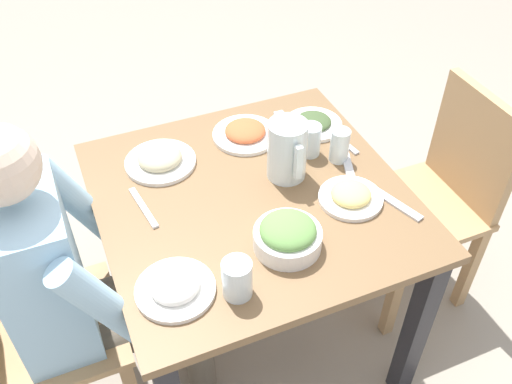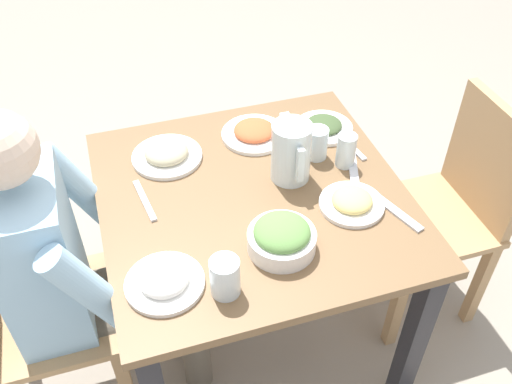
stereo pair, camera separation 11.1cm
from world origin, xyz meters
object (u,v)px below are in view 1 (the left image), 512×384
object	(u,v)px
plate_rice_curry	(245,133)
water_glass_far_right	(310,140)
chair_far	(440,191)
diner_near	(81,277)
plate_yoghurt	(175,287)
plate_fries	(351,196)
plate_beans	(160,159)
water_glass_center	(340,145)
plate_dolmas	(313,123)
dining_table	(252,224)
water_pitcher	(287,150)
salad_bowl	(288,235)
chair_near	(19,331)
water_glass_near_left	(237,279)

from	to	relation	value
plate_rice_curry	water_glass_far_right	bearing A→B (deg)	44.15
chair_far	diner_near	xyz separation A→B (m)	(0.02, -1.27, 0.15)
plate_yoghurt	plate_fries	distance (m)	0.58
plate_rice_curry	plate_beans	size ratio (longest dim) A/B	0.98
chair_far	water_glass_center	bearing A→B (deg)	-97.57
plate_rice_curry	plate_dolmas	bearing A→B (deg)	81.31
dining_table	water_glass_center	distance (m)	0.37
plate_rice_curry	plate_fries	world-z (taller)	plate_fries
plate_yoghurt	chair_far	bearing A→B (deg)	103.34
water_pitcher	plate_dolmas	xyz separation A→B (m)	(-0.19, 0.19, -0.08)
salad_bowl	plate_dolmas	distance (m)	0.56
chair_far	plate_dolmas	distance (m)	0.54
chair_near	plate_rice_curry	world-z (taller)	chair_near
water_pitcher	water_glass_near_left	world-z (taller)	water_pitcher
diner_near	water_pitcher	distance (m)	0.69
plate_fries	water_glass_far_right	world-z (taller)	water_glass_far_right
plate_dolmas	plate_yoghurt	size ratio (longest dim) A/B	0.96
chair_near	salad_bowl	xyz separation A→B (m)	(0.19, 0.74, 0.28)
chair_near	water_pitcher	xyz separation A→B (m)	(-0.08, 0.87, 0.34)
diner_near	plate_yoghurt	size ratio (longest dim) A/B	5.76
plate_yoghurt	plate_fries	size ratio (longest dim) A/B	1.07
water_pitcher	water_glass_near_left	xyz separation A→B (m)	(0.36, -0.30, -0.04)
plate_beans	water_glass_center	world-z (taller)	water_glass_center
chair_near	plate_yoghurt	distance (m)	0.54
chair_far	water_pitcher	size ratio (longest dim) A/B	4.62
diner_near	plate_dolmas	distance (m)	0.90
chair_far	diner_near	world-z (taller)	diner_near
diner_near	plate_beans	world-z (taller)	diner_near
plate_yoghurt	water_glass_far_right	xyz separation A→B (m)	(-0.37, 0.56, 0.03)
chair_near	plate_rice_curry	xyz separation A→B (m)	(-0.31, 0.82, 0.26)
diner_near	plate_fries	size ratio (longest dim) A/B	6.16
water_glass_far_right	salad_bowl	bearing A→B (deg)	-34.97
chair_far	plate_dolmas	xyz separation A→B (m)	(-0.25, -0.41, 0.25)
plate_rice_curry	plate_fries	bearing A→B (deg)	22.54
plate_rice_curry	plate_fries	size ratio (longest dim) A/B	1.15
chair_near	diner_near	size ratio (longest dim) A/B	0.75
diner_near	water_glass_near_left	world-z (taller)	diner_near
plate_dolmas	water_glass_near_left	distance (m)	0.75
chair_far	plate_beans	bearing A→B (deg)	-104.96
plate_beans	water_glass_near_left	bearing A→B (deg)	4.07
plate_yoghurt	water_glass_near_left	world-z (taller)	water_glass_near_left
dining_table	plate_fries	xyz separation A→B (m)	(0.13, 0.26, 0.14)
chair_far	plate_yoghurt	distance (m)	1.11
plate_beans	plate_yoghurt	world-z (taller)	plate_beans
water_glass_near_left	water_pitcher	bearing A→B (deg)	140.17
water_pitcher	plate_yoghurt	xyz separation A→B (m)	(0.30, -0.45, -0.08)
diner_near	chair_far	bearing A→B (deg)	91.12
plate_dolmas	water_glass_center	distance (m)	0.20
salad_bowl	plate_rice_curry	bearing A→B (deg)	170.95
plate_dolmas	water_glass_near_left	world-z (taller)	water_glass_near_left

